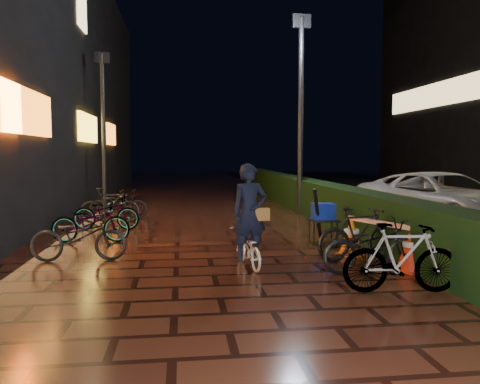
{
  "coord_description": "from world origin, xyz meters",
  "views": [
    {
      "loc": [
        -0.46,
        -6.73,
        1.78
      ],
      "look_at": [
        0.57,
        1.48,
        1.1
      ],
      "focal_mm": 35.0,
      "sensor_mm": 36.0,
      "label": 1
    }
  ],
  "objects": [
    {
      "name": "ground",
      "position": [
        0.0,
        0.0,
        0.0
      ],
      "size": [
        80.0,
        80.0,
        0.0
      ],
      "primitive_type": "plane",
      "color": "#381911",
      "rests_on": "ground"
    },
    {
      "name": "hedge",
      "position": [
        3.3,
        8.0,
        0.5
      ],
      "size": [
        0.7,
        20.0,
        1.0
      ],
      "primitive_type": "cube",
      "color": "black",
      "rests_on": "ground"
    },
    {
      "name": "van",
      "position": [
        5.78,
        3.76,
        0.67
      ],
      "size": [
        3.32,
        5.17,
        1.33
      ],
      "primitive_type": "imported",
      "rotation": [
        0.0,
        0.0,
        0.25
      ],
      "color": "silver",
      "rests_on": "ground"
    },
    {
      "name": "lamp_post_hedge",
      "position": [
        2.95,
        6.48,
        3.14
      ],
      "size": [
        0.55,
        0.17,
        5.7
      ],
      "color": "black",
      "rests_on": "ground"
    },
    {
      "name": "lamp_post_sf",
      "position": [
        -2.89,
        8.52,
        2.71
      ],
      "size": [
        0.47,
        0.19,
        4.93
      ],
      "color": "black",
      "rests_on": "ground"
    },
    {
      "name": "cyclist",
      "position": [
        0.58,
        0.41,
        0.6
      ],
      "size": [
        0.62,
        1.19,
        1.63
      ],
      "color": "silver",
      "rests_on": "ground"
    },
    {
      "name": "traffic_barrier",
      "position": [
        2.74,
        0.47,
        0.35
      ],
      "size": [
        0.99,
        1.69,
        0.7
      ],
      "color": "red",
      "rests_on": "ground"
    },
    {
      "name": "cart_assembly",
      "position": [
        2.38,
        2.42,
        0.57
      ],
      "size": [
        0.62,
        0.61,
        1.11
      ],
      "color": "black",
      "rests_on": "ground"
    },
    {
      "name": "parked_bikes_storefront",
      "position": [
        -2.22,
        3.98,
        0.42
      ],
      "size": [
        1.69,
        5.55,
        0.9
      ],
      "color": "black",
      "rests_on": "ground"
    },
    {
      "name": "parked_bikes_hedge",
      "position": [
        2.38,
        -0.22,
        0.44
      ],
      "size": [
        1.69,
        2.42,
        0.9
      ],
      "color": "black",
      "rests_on": "ground"
    }
  ]
}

